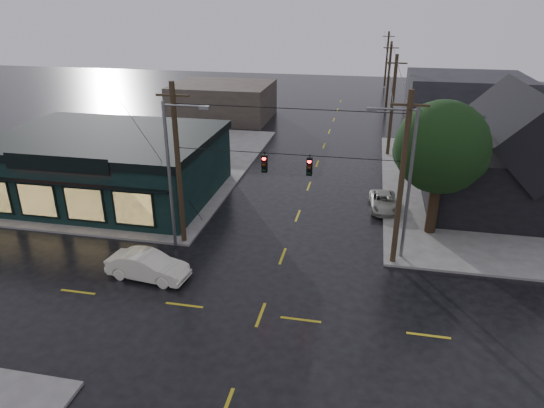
% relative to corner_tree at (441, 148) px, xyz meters
% --- Properties ---
extents(ground_plane, '(160.00, 160.00, 0.00)m').
position_rel_corner_tree_xyz_m(ground_plane, '(-9.00, -10.99, -5.90)').
color(ground_plane, black).
extents(sidewalk_nw, '(28.00, 28.00, 0.15)m').
position_rel_corner_tree_xyz_m(sidewalk_nw, '(-29.00, 9.01, -5.82)').
color(sidewalk_nw, '#64625D').
rests_on(sidewalk_nw, ground).
extents(pizza_shop, '(16.30, 12.34, 4.90)m').
position_rel_corner_tree_xyz_m(pizza_shop, '(-24.00, 1.95, -3.34)').
color(pizza_shop, black).
rests_on(pizza_shop, ground).
extents(ne_building, '(12.60, 11.60, 8.75)m').
position_rel_corner_tree_xyz_m(ne_building, '(6.00, 6.01, -1.42)').
color(ne_building, black).
rests_on(ne_building, ground).
extents(corner_tree, '(5.82, 5.82, 8.69)m').
position_rel_corner_tree_xyz_m(corner_tree, '(0.00, 0.00, 0.00)').
color(corner_tree, black).
rests_on(corner_tree, ground).
extents(utility_pole_nw, '(2.00, 0.32, 10.15)m').
position_rel_corner_tree_xyz_m(utility_pole_nw, '(-15.50, -4.49, -5.90)').
color(utility_pole_nw, black).
rests_on(utility_pole_nw, ground).
extents(utility_pole_ne, '(2.00, 0.32, 10.15)m').
position_rel_corner_tree_xyz_m(utility_pole_ne, '(-2.50, -4.49, -5.90)').
color(utility_pole_ne, black).
rests_on(utility_pole_ne, ground).
extents(utility_pole_far_a, '(2.00, 0.32, 9.65)m').
position_rel_corner_tree_xyz_m(utility_pole_far_a, '(-2.50, 17.01, -5.90)').
color(utility_pole_far_a, black).
rests_on(utility_pole_far_a, ground).
extents(utility_pole_far_b, '(2.00, 0.32, 9.15)m').
position_rel_corner_tree_xyz_m(utility_pole_far_b, '(-2.50, 37.01, -5.90)').
color(utility_pole_far_b, black).
rests_on(utility_pole_far_b, ground).
extents(utility_pole_far_c, '(2.00, 0.32, 9.15)m').
position_rel_corner_tree_xyz_m(utility_pole_far_c, '(-2.50, 57.01, -5.90)').
color(utility_pole_far_c, black).
rests_on(utility_pole_far_c, ground).
extents(span_signal_assembly, '(13.00, 0.48, 1.23)m').
position_rel_corner_tree_xyz_m(span_signal_assembly, '(-8.90, -4.49, -0.20)').
color(span_signal_assembly, black).
rests_on(span_signal_assembly, ground).
extents(streetlight_nw, '(5.40, 0.30, 9.15)m').
position_rel_corner_tree_xyz_m(streetlight_nw, '(-15.80, -5.19, -5.90)').
color(streetlight_nw, slate).
rests_on(streetlight_nw, ground).
extents(streetlight_ne, '(5.40, 0.30, 9.15)m').
position_rel_corner_tree_xyz_m(streetlight_ne, '(-2.00, -3.79, -5.90)').
color(streetlight_ne, slate).
rests_on(streetlight_ne, ground).
extents(bg_building_west, '(12.00, 10.00, 4.40)m').
position_rel_corner_tree_xyz_m(bg_building_west, '(-23.00, 29.01, -3.70)').
color(bg_building_west, '#3B312A').
rests_on(bg_building_west, ground).
extents(bg_building_east, '(14.00, 12.00, 5.60)m').
position_rel_corner_tree_xyz_m(bg_building_east, '(7.00, 34.01, -3.10)').
color(bg_building_east, black).
rests_on(bg_building_east, ground).
extents(sedan_cream, '(4.76, 2.12, 1.52)m').
position_rel_corner_tree_xyz_m(sedan_cream, '(-15.89, -8.90, -5.14)').
color(sedan_cream, silver).
rests_on(sedan_cream, ground).
extents(suv_silver, '(2.25, 4.28, 1.15)m').
position_rel_corner_tree_xyz_m(suv_silver, '(-3.00, 3.47, -5.32)').
color(suv_silver, '#9E9D92').
rests_on(suv_silver, ground).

